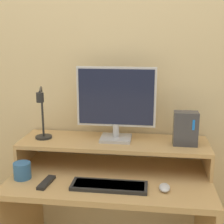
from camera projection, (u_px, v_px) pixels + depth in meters
wall_back at (118, 71)px, 1.86m from camera, size 6.00×0.05×2.50m
desk at (110, 212)px, 1.73m from camera, size 1.06×0.57×0.73m
monitor_shelf at (114, 145)px, 1.77m from camera, size 1.06×0.31×0.15m
monitor at (116, 102)px, 1.73m from camera, size 0.44×0.15×0.42m
desk_lamp at (42, 118)px, 1.72m from camera, size 0.12×0.23×0.30m
router_dock at (186, 128)px, 1.68m from camera, size 0.13×0.08×0.18m
keyboard at (109, 186)px, 1.54m from camera, size 0.38×0.12×0.02m
mouse at (164, 188)px, 1.51m from camera, size 0.05×0.09×0.03m
remote_control at (46, 182)px, 1.57m from camera, size 0.06×0.15×0.02m
mug at (22, 171)px, 1.63m from camera, size 0.09×0.09×0.09m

